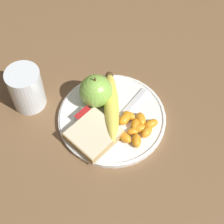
{
  "coord_description": "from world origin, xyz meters",
  "views": [
    {
      "loc": [
        -0.33,
        -0.31,
        0.73
      ],
      "look_at": [
        0.0,
        0.0,
        0.03
      ],
      "focal_mm": 60.0,
      "sensor_mm": 36.0,
      "label": 1
    }
  ],
  "objects_px": {
    "plate": "(112,118)",
    "apple": "(96,91)",
    "banana": "(111,105)",
    "juice_glass": "(26,89)",
    "fork": "(117,121)",
    "bread_slice": "(93,134)",
    "jam_packet": "(86,117)"
  },
  "relations": [
    {
      "from": "juice_glass",
      "to": "plate",
      "type": "bearing_deg",
      "value": -61.71
    },
    {
      "from": "apple",
      "to": "banana",
      "type": "bearing_deg",
      "value": -82.88
    },
    {
      "from": "plate",
      "to": "jam_packet",
      "type": "relative_size",
      "value": 6.3
    },
    {
      "from": "plate",
      "to": "apple",
      "type": "bearing_deg",
      "value": 81.53
    },
    {
      "from": "plate",
      "to": "fork",
      "type": "height_order",
      "value": "fork"
    },
    {
      "from": "apple",
      "to": "fork",
      "type": "distance_m",
      "value": 0.08
    },
    {
      "from": "banana",
      "to": "bread_slice",
      "type": "relative_size",
      "value": 1.58
    },
    {
      "from": "jam_packet",
      "to": "bread_slice",
      "type": "bearing_deg",
      "value": -114.17
    },
    {
      "from": "plate",
      "to": "jam_packet",
      "type": "distance_m",
      "value": 0.06
    },
    {
      "from": "bread_slice",
      "to": "jam_packet",
      "type": "distance_m",
      "value": 0.05
    },
    {
      "from": "banana",
      "to": "plate",
      "type": "bearing_deg",
      "value": -132.07
    },
    {
      "from": "bread_slice",
      "to": "jam_packet",
      "type": "height_order",
      "value": "same"
    },
    {
      "from": "fork",
      "to": "bread_slice",
      "type": "bearing_deg",
      "value": -15.28
    },
    {
      "from": "banana",
      "to": "apple",
      "type": "bearing_deg",
      "value": 97.12
    },
    {
      "from": "plate",
      "to": "juice_glass",
      "type": "bearing_deg",
      "value": 118.29
    },
    {
      "from": "fork",
      "to": "jam_packet",
      "type": "xyz_separation_m",
      "value": [
        -0.05,
        0.05,
        0.01
      ]
    },
    {
      "from": "bread_slice",
      "to": "plate",
      "type": "bearing_deg",
      "value": 5.13
    },
    {
      "from": "plate",
      "to": "fork",
      "type": "relative_size",
      "value": 1.32
    },
    {
      "from": "fork",
      "to": "jam_packet",
      "type": "bearing_deg",
      "value": -55.83
    },
    {
      "from": "bread_slice",
      "to": "fork",
      "type": "relative_size",
      "value": 0.54
    },
    {
      "from": "plate",
      "to": "apple",
      "type": "height_order",
      "value": "apple"
    },
    {
      "from": "fork",
      "to": "apple",
      "type": "bearing_deg",
      "value": -102.47
    },
    {
      "from": "apple",
      "to": "fork",
      "type": "height_order",
      "value": "apple"
    },
    {
      "from": "bread_slice",
      "to": "juice_glass",
      "type": "bearing_deg",
      "value": 99.06
    },
    {
      "from": "juice_glass",
      "to": "bread_slice",
      "type": "relative_size",
      "value": 1.05
    },
    {
      "from": "plate",
      "to": "juice_glass",
      "type": "relative_size",
      "value": 2.33
    },
    {
      "from": "apple",
      "to": "bread_slice",
      "type": "distance_m",
      "value": 0.1
    },
    {
      "from": "apple",
      "to": "jam_packet",
      "type": "height_order",
      "value": "apple"
    },
    {
      "from": "banana",
      "to": "jam_packet",
      "type": "relative_size",
      "value": 4.06
    },
    {
      "from": "fork",
      "to": "banana",
      "type": "bearing_deg",
      "value": -119.23
    },
    {
      "from": "banana",
      "to": "bread_slice",
      "type": "bearing_deg",
      "value": -165.06
    },
    {
      "from": "banana",
      "to": "fork",
      "type": "bearing_deg",
      "value": -113.37
    }
  ]
}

